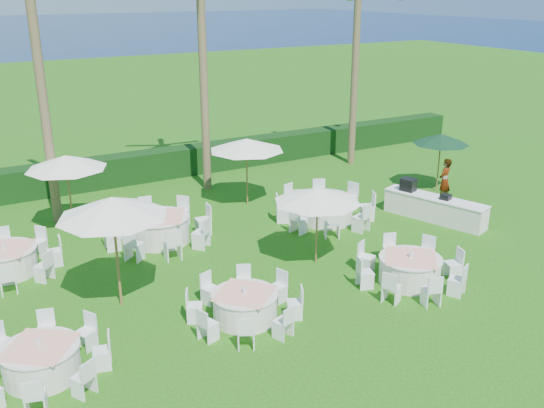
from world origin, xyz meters
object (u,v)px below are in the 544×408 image
at_px(banquet_table_c, 410,269).
at_px(umbrella_b, 318,195).
at_px(banquet_table_e, 159,228).
at_px(umbrella_d, 247,144).
at_px(banquet_table_f, 325,208).
at_px(umbrella_green, 441,139).
at_px(banquet_table_b, 245,305).
at_px(staff_person, 445,181).
at_px(umbrella_c, 66,162).
at_px(buffet_table, 434,208).
at_px(banquet_table_d, 6,260).
at_px(banquet_table_a, 41,360).
at_px(umbrella_a, 112,207).

height_order(banquet_table_c, umbrella_b, umbrella_b).
xyz_separation_m(banquet_table_e, umbrella_d, (4.12, 1.79, 1.85)).
distance_m(banquet_table_f, umbrella_green, 6.04).
relative_size(banquet_table_b, banquet_table_f, 0.83).
bearing_deg(banquet_table_f, banquet_table_c, -97.00).
distance_m(banquet_table_e, staff_person, 10.88).
distance_m(umbrella_b, umbrella_c, 8.43).
xyz_separation_m(buffet_table, staff_person, (1.67, 1.23, 0.39)).
xyz_separation_m(banquet_table_b, staff_person, (10.54, 4.01, 0.47)).
xyz_separation_m(banquet_table_d, banquet_table_e, (4.60, 0.06, 0.05)).
relative_size(banquet_table_a, banquet_table_b, 1.01).
bearing_deg(umbrella_c, umbrella_d, -5.00).
bearing_deg(umbrella_a, banquet_table_b, -42.14).
relative_size(umbrella_b, umbrella_green, 1.09).
distance_m(banquet_table_b, banquet_table_c, 4.91).
xyz_separation_m(umbrella_b, buffet_table, (5.54, 0.91, -1.67)).
height_order(umbrella_d, umbrella_green, umbrella_d).
bearing_deg(banquet_table_f, umbrella_b, -128.68).
xyz_separation_m(umbrella_c, umbrella_green, (13.70, -2.91, -0.25)).
bearing_deg(banquet_table_c, umbrella_a, 159.75).
distance_m(banquet_table_f, umbrella_b, 3.86).
bearing_deg(buffet_table, banquet_table_c, -140.67).
bearing_deg(staff_person, banquet_table_b, -0.13).
relative_size(banquet_table_c, umbrella_b, 1.18).
bearing_deg(banquet_table_b, umbrella_a, 137.86).
xyz_separation_m(banquet_table_b, umbrella_a, (-2.46, 2.23, 2.31)).
xyz_separation_m(banquet_table_f, umbrella_b, (-2.18, -2.72, 1.67)).
bearing_deg(banquet_table_a, banquet_table_b, -0.37).
height_order(banquet_table_b, banquet_table_c, banquet_table_c).
xyz_separation_m(umbrella_c, buffet_table, (11.27, -5.26, -1.93)).
bearing_deg(umbrella_a, umbrella_b, -3.50).
distance_m(banquet_table_a, staff_person, 15.85).
height_order(umbrella_c, umbrella_d, umbrella_c).
xyz_separation_m(umbrella_green, buffet_table, (-2.42, -2.35, -1.68)).
bearing_deg(staff_person, umbrella_c, -38.25).
distance_m(banquet_table_a, umbrella_a, 3.95).
relative_size(umbrella_a, staff_person, 1.73).
bearing_deg(banquet_table_d, staff_person, -6.06).
height_order(banquet_table_a, banquet_table_c, banquet_table_c).
bearing_deg(banquet_table_b, banquet_table_e, 91.95).
height_order(banquet_table_e, umbrella_c, umbrella_c).
distance_m(banquet_table_e, banquet_table_f, 5.81).
relative_size(banquet_table_e, umbrella_a, 1.18).
height_order(banquet_table_e, staff_person, staff_person).
bearing_deg(banquet_table_a, staff_person, 14.55).
bearing_deg(banquet_table_a, umbrella_a, 43.42).
bearing_deg(banquet_table_e, umbrella_b, -47.26).
bearing_deg(umbrella_b, banquet_table_f, 51.32).
xyz_separation_m(umbrella_b, umbrella_c, (-5.74, 6.17, 0.26)).
xyz_separation_m(banquet_table_d, umbrella_green, (16.08, -0.51, 1.73)).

